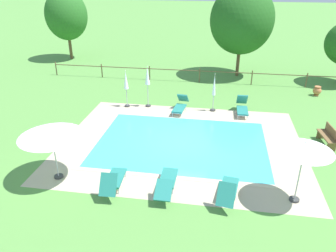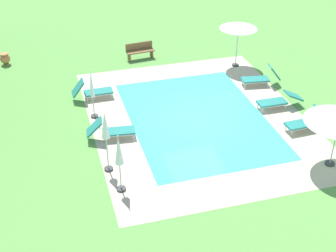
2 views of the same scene
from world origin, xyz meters
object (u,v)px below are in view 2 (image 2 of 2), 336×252
(sun_lounger_north_near_steps, at_px, (92,91))
(sun_lounger_south_mid, at_px, (278,101))
(sun_lounger_north_far, at_px, (261,77))
(wooden_bench_lawn_side, at_px, (140,50))
(sun_lounger_north_mid, at_px, (307,121))
(sun_lounger_south_near_corner, at_px, (112,130))
(patio_umbrella_closed_row_centre, at_px, (92,89))
(patio_umbrella_closed_row_mid_west, at_px, (119,154))
(patio_umbrella_open_foreground, at_px, (239,26))
(terracotta_urn_near_fence, at_px, (5,59))
(patio_umbrella_closed_row_west, at_px, (105,129))

(sun_lounger_north_near_steps, distance_m, sun_lounger_south_mid, 8.39)
(sun_lounger_north_far, relative_size, sun_lounger_south_mid, 0.92)
(wooden_bench_lawn_side, bearing_deg, sun_lounger_north_mid, -150.79)
(sun_lounger_south_near_corner, relative_size, patio_umbrella_closed_row_centre, 0.88)
(patio_umbrella_closed_row_mid_west, bearing_deg, patio_umbrella_open_foreground, -42.70)
(wooden_bench_lawn_side, bearing_deg, sun_lounger_north_near_steps, 141.00)
(sun_lounger_south_near_corner, distance_m, patio_umbrella_closed_row_centre, 2.15)
(sun_lounger_north_near_steps, relative_size, wooden_bench_lawn_side, 1.21)
(sun_lounger_south_near_corner, height_order, sun_lounger_south_mid, sun_lounger_south_near_corner)
(patio_umbrella_open_foreground, xyz_separation_m, wooden_bench_lawn_side, (2.29, 4.60, -1.72))
(sun_lounger_north_mid, bearing_deg, patio_umbrella_open_foreground, 3.27)
(sun_lounger_north_mid, height_order, sun_lounger_north_far, sun_lounger_north_far)
(sun_lounger_south_near_corner, distance_m, wooden_bench_lawn_side, 7.92)
(sun_lounger_north_far, distance_m, sun_lounger_south_mid, 2.27)
(sun_lounger_south_mid, height_order, patio_umbrella_open_foreground, patio_umbrella_open_foreground)
(sun_lounger_south_near_corner, distance_m, terracotta_urn_near_fence, 9.48)
(terracotta_urn_near_fence, bearing_deg, wooden_bench_lawn_side, -99.32)
(patio_umbrella_open_foreground, relative_size, patio_umbrella_closed_row_mid_west, 1.07)
(sun_lounger_north_far, xyz_separation_m, sun_lounger_south_near_corner, (-2.72, 7.76, -0.01))
(terracotta_urn_near_fence, bearing_deg, patio_umbrella_closed_row_centre, -150.96)
(patio_umbrella_open_foreground, height_order, patio_umbrella_closed_row_centre, patio_umbrella_open_foreground)
(patio_umbrella_closed_row_west, distance_m, terracotta_urn_near_fence, 11.26)
(sun_lounger_north_mid, relative_size, sun_lounger_south_mid, 0.90)
(sun_lounger_north_near_steps, distance_m, patio_umbrella_closed_row_west, 5.74)
(sun_lounger_north_near_steps, bearing_deg, patio_umbrella_closed_row_west, 177.53)
(sun_lounger_north_mid, relative_size, sun_lounger_south_near_corner, 0.95)
(wooden_bench_lawn_side, bearing_deg, sun_lounger_south_mid, -145.88)
(patio_umbrella_closed_row_mid_west, relative_size, patio_umbrella_closed_row_centre, 1.00)
(sun_lounger_north_near_steps, xyz_separation_m, terracotta_urn_near_fence, (4.99, 3.88, -0.05))
(sun_lounger_north_far, distance_m, terracotta_urn_near_fence, 13.23)
(sun_lounger_north_mid, bearing_deg, sun_lounger_north_far, 1.12)
(sun_lounger_north_far, distance_m, wooden_bench_lawn_side, 6.76)
(sun_lounger_north_near_steps, height_order, wooden_bench_lawn_side, sun_lounger_north_near_steps)
(patio_umbrella_open_foreground, relative_size, wooden_bench_lawn_side, 1.56)
(sun_lounger_south_near_corner, bearing_deg, sun_lounger_north_near_steps, 4.09)
(sun_lounger_south_near_corner, height_order, patio_umbrella_closed_row_west, patio_umbrella_closed_row_west)
(sun_lounger_south_mid, xyz_separation_m, patio_umbrella_open_foreground, (4.63, 0.09, 1.83))
(patio_umbrella_closed_row_west, distance_m, patio_umbrella_closed_row_centre, 3.92)
(patio_umbrella_closed_row_mid_west, bearing_deg, terracotta_urn_near_fence, 18.10)
(sun_lounger_north_mid, height_order, patio_umbrella_open_foreground, patio_umbrella_open_foreground)
(wooden_bench_lawn_side, bearing_deg, patio_umbrella_closed_row_west, 160.40)
(patio_umbrella_closed_row_west, xyz_separation_m, wooden_bench_lawn_side, (9.42, -3.35, -1.28))
(sun_lounger_south_near_corner, distance_m, patio_umbrella_closed_row_west, 2.50)
(sun_lounger_north_mid, distance_m, sun_lounger_south_near_corner, 7.98)
(sun_lounger_north_mid, distance_m, patio_umbrella_closed_row_west, 8.46)
(sun_lounger_south_near_corner, height_order, patio_umbrella_closed_row_mid_west, patio_umbrella_closed_row_mid_west)
(sun_lounger_south_mid, relative_size, terracotta_urn_near_fence, 3.31)
(sun_lounger_south_near_corner, bearing_deg, patio_umbrella_closed_row_centre, 13.08)
(sun_lounger_north_near_steps, distance_m, sun_lounger_south_near_corner, 3.55)
(sun_lounger_north_mid, relative_size, terracotta_urn_near_fence, 2.99)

